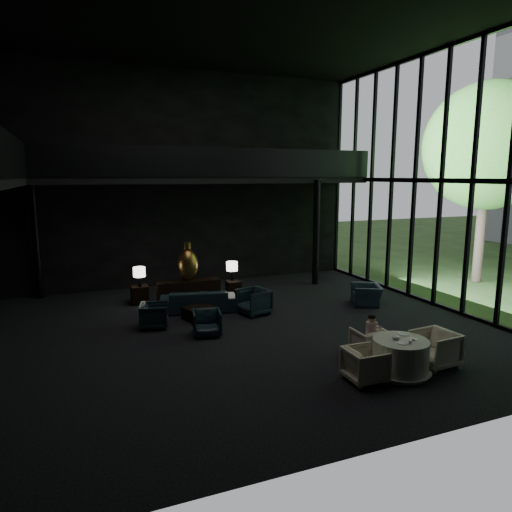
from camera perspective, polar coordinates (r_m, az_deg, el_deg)
name	(u,v)px	position (r m, az deg, el deg)	size (l,w,h in m)	color
floor	(232,331)	(12.51, -3.07, -9.37)	(14.00, 12.00, 0.02)	black
ceiling	(228,13)	(12.42, -3.46, 28.05)	(14.00, 12.00, 0.02)	black
wall_back	(179,180)	(17.60, -9.62, 9.38)	(14.00, 0.04, 8.00)	black
wall_front	(373,187)	(6.42, 14.38, 8.38)	(14.00, 0.04, 8.00)	black
curtain_wall	(442,181)	(15.50, 22.18, 8.73)	(0.20, 12.00, 8.00)	black
mezzanine_back	(212,180)	(16.88, -5.52, 9.45)	(12.00, 2.00, 0.25)	black
railing_left	(7,154)	(11.26, -28.67, 11.11)	(0.06, 12.00, 1.00)	black
railing_back	(220,162)	(15.93, -4.51, 11.60)	(12.00, 0.06, 1.00)	black
column_nw	(36,240)	(17.06, -25.82, 1.77)	(0.24, 0.24, 4.00)	black
column_ne	(316,233)	(17.58, 7.52, 2.89)	(0.24, 0.24, 4.00)	black
tree_near	(488,147)	(19.84, 26.96, 12.08)	(4.80, 4.80, 7.65)	#382D23
console	(189,290)	(15.61, -8.41, -4.25)	(2.11, 0.48, 0.67)	black
bronze_urn	(188,264)	(15.44, -8.52, -1.03)	(0.69, 0.69, 1.29)	#936322
side_table_left	(140,295)	(15.51, -14.34, -4.69)	(0.54, 0.54, 0.59)	black
table_lamp_left	(139,273)	(15.20, -14.39, -2.05)	(0.39, 0.39, 0.65)	black
side_table_right	(233,288)	(16.06, -2.84, -4.04)	(0.47, 0.47, 0.51)	black
table_lamp_right	(232,267)	(16.03, -3.02, -1.38)	(0.40, 0.40, 0.66)	black
sofa	(198,295)	(14.25, -7.24, -4.91)	(2.56, 0.75, 1.00)	#212E39
lounge_armchair_west	(154,315)	(12.98, -12.60, -7.17)	(0.72, 0.67, 0.74)	black
lounge_armchair_east	(254,299)	(13.85, -0.26, -5.38)	(0.92, 0.86, 0.95)	black
lounge_armchair_south	(207,322)	(12.16, -6.16, -8.24)	(0.69, 0.64, 0.71)	#1C2830
window_armchair	(367,292)	(15.27, 13.66, -4.45)	(0.94, 0.61, 0.82)	#152232
coffee_table	(200,313)	(13.51, -6.96, -7.14)	(0.82, 0.82, 0.37)	black
dining_table	(400,359)	(10.34, 17.57, -12.16)	(1.31, 1.31, 0.75)	white
dining_chair_north	(369,342)	(11.08, 14.00, -10.38)	(0.67, 0.63, 0.69)	beige
dining_chair_east	(435,345)	(10.94, 21.48, -10.30)	(0.94, 0.88, 0.96)	#BFB694
dining_chair_west	(365,363)	(9.79, 13.48, -12.90)	(0.75, 0.70, 0.77)	beige
child	(372,326)	(10.95, 14.26, -8.49)	(0.26, 0.26, 0.57)	pink
plate_a	(403,343)	(10.00, 17.87, -10.31)	(0.23, 0.23, 0.01)	white
plate_b	(403,334)	(10.54, 17.95, -9.27)	(0.24, 0.24, 0.02)	white
saucer	(413,339)	(10.31, 19.01, -9.77)	(0.16, 0.16, 0.01)	white
coffee_cup	(413,339)	(10.22, 19.01, -9.75)	(0.07, 0.07, 0.05)	white
cereal_bowl	(396,338)	(10.17, 17.05, -9.72)	(0.16, 0.16, 0.08)	white
cream_pot	(410,342)	(10.02, 18.73, -10.13)	(0.07, 0.07, 0.08)	#99999E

